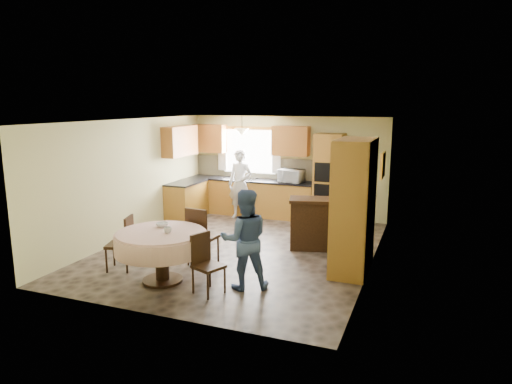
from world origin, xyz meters
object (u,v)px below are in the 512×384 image
object	(u,v)px
chair_left	(124,240)
person_sink	(240,184)
dining_table	(161,243)
sideboard	(323,225)
person_dining	(245,239)
chair_right	(205,260)
cupboard	(354,207)
chair_back	(200,234)
oven_tower	(329,179)

from	to	relation	value
chair_left	person_sink	distance (m)	4.03
dining_table	person_sink	xyz separation A→B (m)	(-0.43, 4.22, 0.21)
sideboard	person_dining	bearing A→B (deg)	-120.38
chair_right	person_dining	bearing A→B (deg)	-31.70
cupboard	person_dining	xyz separation A→B (m)	(-1.42, -1.33, -0.35)
chair_back	person_dining	xyz separation A→B (m)	(1.11, -0.64, 0.20)
dining_table	chair_left	world-z (taller)	chair_left
cupboard	person_sink	world-z (taller)	cupboard
oven_tower	sideboard	size ratio (longest dim) A/B	1.61
chair_right	person_dining	xyz separation A→B (m)	(0.49, 0.36, 0.28)
chair_back	chair_right	xyz separation A→B (m)	(0.62, -1.01, -0.07)
oven_tower	sideboard	world-z (taller)	oven_tower
sideboard	dining_table	world-z (taller)	sideboard
sideboard	chair_right	world-z (taller)	sideboard
dining_table	chair_back	world-z (taller)	chair_back
sideboard	chair_back	world-z (taller)	chair_back
oven_tower	person_sink	xyz separation A→B (m)	(-2.11, -0.41, -0.21)
cupboard	chair_left	bearing A→B (deg)	-159.73
sideboard	chair_left	bearing A→B (deg)	-155.02
sideboard	person_dining	world-z (taller)	person_dining
dining_table	chair_right	world-z (taller)	chair_right
oven_tower	chair_left	bearing A→B (deg)	-120.40
chair_back	person_dining	size ratio (longest dim) A/B	0.67
sideboard	chair_back	size ratio (longest dim) A/B	1.26
chair_right	person_dining	size ratio (longest dim) A/B	0.58
sideboard	person_sink	distance (m)	2.98
chair_right	person_sink	world-z (taller)	person_sink
cupboard	person_sink	distance (m)	4.15
oven_tower	chair_right	distance (m)	4.85
sideboard	chair_back	distance (m)	2.48
sideboard	chair_back	bearing A→B (deg)	-150.78
dining_table	chair_back	bearing A→B (deg)	76.27
chair_right	person_sink	distance (m)	4.53
chair_left	person_dining	distance (m)	2.25
chair_left	person_sink	xyz separation A→B (m)	(0.47, 3.99, 0.33)
dining_table	person_sink	distance (m)	4.25
chair_left	chair_back	xyz separation A→B (m)	(1.12, 0.66, 0.06)
chair_right	sideboard	bearing A→B (deg)	-1.87
chair_left	person_sink	size ratio (longest dim) A/B	0.55
cupboard	dining_table	world-z (taller)	cupboard
sideboard	chair_back	xyz separation A→B (m)	(-1.81, -1.69, 0.11)
oven_tower	person_dining	distance (m)	4.40
person_sink	cupboard	bearing A→B (deg)	-36.30
sideboard	person_sink	world-z (taller)	person_sink
chair_right	person_sink	xyz separation A→B (m)	(-1.27, 4.34, 0.35)
cupboard	chair_right	xyz separation A→B (m)	(-1.91, -1.69, -0.62)
person_sink	dining_table	bearing A→B (deg)	-80.75
sideboard	person_sink	xyz separation A→B (m)	(-2.46, 1.64, 0.38)
sideboard	chair_right	size ratio (longest dim) A/B	1.45
chair_back	person_dining	distance (m)	1.30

